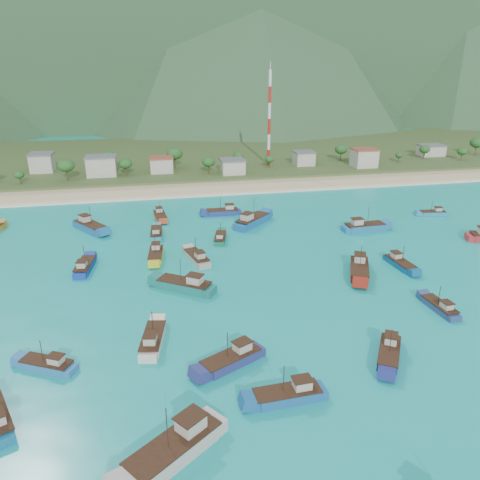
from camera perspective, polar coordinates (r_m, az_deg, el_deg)
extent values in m
plane|color=#0D8F90|center=(96.44, -0.76, -5.64)|extent=(600.00, 600.00, 0.00)
cube|color=beige|center=(170.07, -5.81, 6.16)|extent=(400.00, 18.00, 1.20)
cube|color=#385123|center=(229.38, -7.47, 9.96)|extent=(400.00, 110.00, 2.40)
cube|color=white|center=(160.94, -5.45, 5.32)|extent=(400.00, 2.50, 0.08)
cube|color=#284C2D|center=(386.75, -16.67, 24.93)|extent=(800.00, 160.00, 150.00)
cone|color=#284C2D|center=(394.35, -0.43, 27.08)|extent=(280.00, 280.00, 170.00)
cube|color=beige|center=(205.43, -22.97, 8.64)|extent=(8.51, 9.29, 6.89)
cube|color=beige|center=(190.18, -16.52, 8.60)|extent=(10.96, 8.51, 7.17)
cube|color=beige|center=(190.75, -9.57, 8.97)|extent=(8.77, 7.31, 5.66)
cube|color=beige|center=(186.65, -0.93, 8.91)|extent=(8.84, 8.91, 5.12)
cube|color=beige|center=(203.95, 7.77, 9.80)|extent=(7.92, 7.64, 5.34)
cube|color=beige|center=(205.13, 14.88, 9.60)|extent=(9.27, 8.25, 7.06)
cube|color=beige|center=(240.26, 22.25, 10.05)|extent=(10.85, 7.76, 4.65)
cylinder|color=red|center=(203.23, 3.49, 10.06)|extent=(1.20, 1.20, 6.40)
cylinder|color=white|center=(202.11, 3.53, 11.84)|extent=(1.20, 1.20, 6.40)
cylinder|color=red|center=(201.20, 3.57, 13.64)|extent=(1.20, 1.20, 6.40)
cylinder|color=white|center=(200.48, 3.62, 15.45)|extent=(1.20, 1.20, 6.40)
cylinder|color=red|center=(199.97, 3.66, 17.27)|extent=(1.20, 1.20, 6.40)
cylinder|color=white|center=(199.66, 3.70, 19.11)|extent=(1.20, 1.20, 6.40)
cube|color=#15599B|center=(131.97, 1.52, 2.24)|extent=(12.33, 12.12, 2.43)
cube|color=beige|center=(129.11, 0.87, 2.84)|extent=(3.88, 3.87, 1.97)
cylinder|color=#382114|center=(131.37, 1.72, 3.96)|extent=(0.12, 0.12, 5.46)
cube|color=#176A63|center=(95.33, -6.79, -5.66)|extent=(12.12, 9.84, 2.22)
cube|color=beige|center=(93.34, -5.50, -4.83)|extent=(3.55, 3.41, 1.80)
cylinder|color=#382114|center=(94.09, -7.26, -3.62)|extent=(0.12, 0.12, 4.99)
cube|color=#1C699C|center=(131.77, 14.96, 1.42)|extent=(12.06, 4.03, 2.17)
cube|color=beige|center=(130.02, 14.10, 2.16)|extent=(2.80, 2.30, 1.76)
cylinder|color=#382114|center=(131.00, 15.37, 2.90)|extent=(0.12, 0.12, 4.88)
cube|color=#A89F98|center=(108.53, -5.30, -2.28)|extent=(5.42, 10.47, 1.83)
cube|color=beige|center=(106.12, -4.93, -1.85)|extent=(2.36, 2.68, 1.48)
cylinder|color=#382114|center=(107.90, -5.47, -0.72)|extent=(0.12, 0.12, 4.11)
cube|color=#126547|center=(120.53, -2.40, 0.15)|extent=(4.47, 8.93, 1.56)
cube|color=beige|center=(118.39, -2.48, 0.49)|extent=(1.98, 2.26, 1.27)
cylinder|color=#382114|center=(120.11, -2.40, 1.36)|extent=(0.12, 0.12, 3.51)
cube|color=gold|center=(111.16, -10.22, -1.96)|extent=(3.96, 10.32, 1.83)
cube|color=beige|center=(112.44, -10.21, -0.77)|extent=(2.06, 2.46, 1.49)
cylinder|color=#382114|center=(109.51, -10.34, -0.64)|extent=(0.12, 0.12, 4.12)
cube|color=navy|center=(73.31, -1.12, -14.59)|extent=(11.03, 7.67, 1.95)
cube|color=beige|center=(73.41, 0.27, -12.85)|extent=(3.07, 2.86, 1.59)
cylinder|color=#382114|center=(71.21, -1.54, -12.69)|extent=(0.12, 0.12, 4.40)
cube|color=#1A5F9B|center=(133.79, -17.77, 1.44)|extent=(10.13, 12.33, 2.26)
cube|color=beige|center=(135.31, -18.39, 2.50)|extent=(3.49, 3.63, 1.84)
cylinder|color=#382114|center=(132.06, -17.79, 2.87)|extent=(0.12, 0.12, 5.10)
cube|color=#0D5182|center=(110.94, 18.95, -2.89)|extent=(3.59, 9.68, 1.72)
cube|color=beige|center=(111.79, 18.49, -1.78)|extent=(1.91, 2.29, 1.40)
cylinder|color=#382114|center=(109.48, 19.28, -1.66)|extent=(0.12, 0.12, 3.88)
cube|color=#185693|center=(67.35, 5.75, -18.48)|extent=(10.42, 3.53, 1.87)
cube|color=beige|center=(66.92, 7.58, -17.02)|extent=(2.43, 1.99, 1.52)
cylinder|color=#382114|center=(65.30, 5.35, -16.52)|extent=(0.12, 0.12, 4.21)
cube|color=teal|center=(125.50, -10.14, 0.73)|extent=(3.38, 9.70, 1.74)
cube|color=beige|center=(123.13, -10.21, 1.11)|extent=(1.87, 2.27, 1.41)
cylinder|color=#382114|center=(125.08, -10.22, 2.03)|extent=(0.12, 0.12, 3.91)
cube|color=navy|center=(78.20, 17.68, -13.26)|extent=(7.81, 10.05, 1.82)
cube|color=beige|center=(79.05, 17.91, -11.46)|extent=(2.76, 2.90, 1.48)
cylinder|color=#382114|center=(76.14, 17.90, -11.64)|extent=(0.12, 0.12, 4.09)
cube|color=#2B6BAA|center=(78.23, -22.47, -14.03)|extent=(9.05, 6.41, 1.61)
cube|color=beige|center=(76.43, -21.52, -13.45)|extent=(2.53, 2.37, 1.31)
cylinder|color=#382114|center=(77.12, -23.04, -12.33)|extent=(0.12, 0.12, 3.62)
cube|color=teal|center=(151.77, 22.38, 2.97)|extent=(8.51, 3.57, 1.50)
cube|color=beige|center=(152.14, 23.03, 3.45)|extent=(2.07, 1.76, 1.22)
cylinder|color=#382114|center=(150.90, 22.35, 3.85)|extent=(0.12, 0.12, 3.38)
cube|color=navy|center=(140.69, -2.16, 3.32)|extent=(10.54, 3.26, 1.91)
cube|color=beige|center=(140.50, -1.30, 4.05)|extent=(2.41, 1.96, 1.55)
cylinder|color=#382114|center=(139.70, -2.42, 4.52)|extent=(0.12, 0.12, 4.29)
cube|color=#143699|center=(109.13, -18.37, -3.19)|extent=(4.23, 10.24, 1.81)
cube|color=beige|center=(106.70, -18.72, -2.84)|extent=(2.10, 2.48, 1.47)
cylinder|color=#382114|center=(108.52, -18.47, -1.66)|extent=(0.12, 0.12, 4.06)
cube|color=#B6391B|center=(139.04, -9.69, 2.78)|extent=(3.75, 9.80, 1.74)
cube|color=beige|center=(140.41, -9.84, 3.63)|extent=(1.96, 2.34, 1.41)
cylinder|color=#382114|center=(137.68, -9.73, 3.83)|extent=(0.12, 0.12, 3.92)
cube|color=silver|center=(79.29, -10.56, -11.99)|extent=(4.88, 10.65, 1.87)
cube|color=beige|center=(76.65, -10.89, -11.78)|extent=(2.28, 2.64, 1.52)
cylinder|color=#382114|center=(78.19, -10.64, -9.90)|extent=(0.12, 0.12, 4.20)
cube|color=navy|center=(95.04, 23.10, -7.64)|extent=(3.20, 8.89, 1.59)
cube|color=beige|center=(93.21, 23.89, -7.34)|extent=(1.74, 2.09, 1.29)
cylinder|color=#382114|center=(94.24, 23.14, -6.13)|extent=(0.12, 0.12, 3.57)
cube|color=maroon|center=(104.53, 14.34, -3.71)|extent=(8.25, 12.65, 2.22)
cube|color=beige|center=(106.03, 14.41, -2.16)|extent=(3.17, 3.45, 1.81)
cylinder|color=#382114|center=(102.47, 14.52, -2.03)|extent=(0.12, 0.12, 5.00)
cube|color=#B9B1A9|center=(60.08, -8.04, -24.17)|extent=(13.18, 11.29, 2.45)
cube|color=beige|center=(59.82, -6.02, -21.36)|extent=(3.93, 3.82, 1.99)
cylinder|color=#382114|center=(56.99, -8.89, -21.72)|extent=(0.12, 0.12, 5.52)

